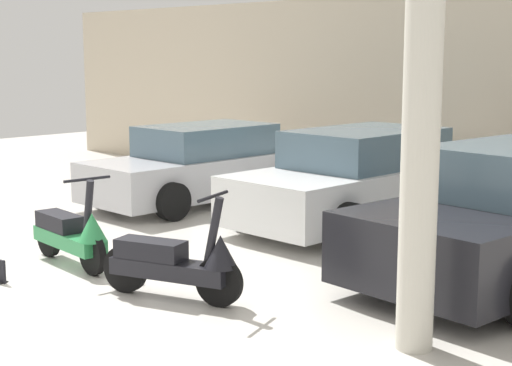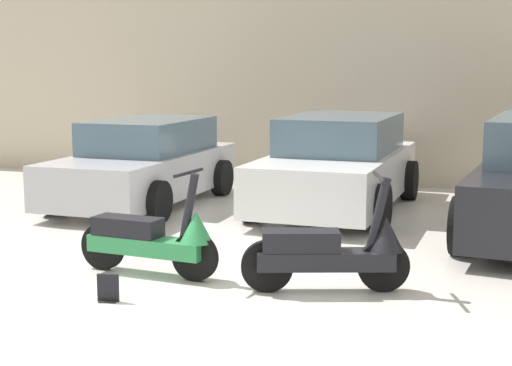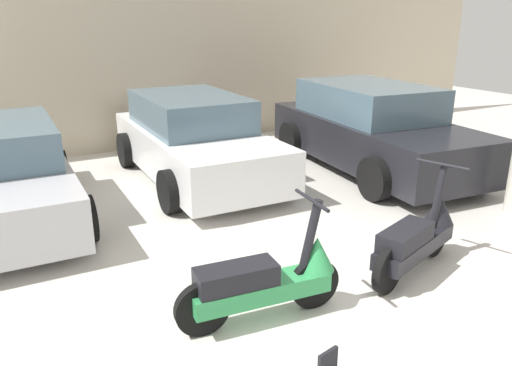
{
  "view_description": "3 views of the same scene",
  "coord_description": "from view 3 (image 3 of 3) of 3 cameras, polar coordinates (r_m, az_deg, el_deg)",
  "views": [
    {
      "loc": [
        7.4,
        -3.94,
        2.49
      ],
      "look_at": [
        1.07,
        2.72,
        0.97
      ],
      "focal_mm": 55.0,
      "sensor_mm": 36.0,
      "label": 1
    },
    {
      "loc": [
        3.02,
        -6.07,
        2.18
      ],
      "look_at": [
        0.23,
        2.64,
        0.77
      ],
      "focal_mm": 55.0,
      "sensor_mm": 36.0,
      "label": 2
    },
    {
      "loc": [
        -2.4,
        -2.33,
        2.65
      ],
      "look_at": [
        0.45,
        2.8,
        0.67
      ],
      "focal_mm": 35.0,
      "sensor_mm": 36.0,
      "label": 3
    }
  ],
  "objects": [
    {
      "name": "wall_back",
      "position": [
        10.46,
        -16.11,
        13.04
      ],
      "size": [
        19.6,
        0.12,
        3.51
      ],
      "primitive_type": "cube",
      "color": "beige",
      "rests_on": "ground_plane"
    },
    {
      "name": "car_rear_left",
      "position": [
        7.47,
        -26.97,
        0.8
      ],
      "size": [
        1.94,
        3.88,
        1.3
      ],
      "rotation": [
        0.0,
        0.0,
        -1.6
      ],
      "color": "#B7B7BC",
      "rests_on": "ground_plane"
    },
    {
      "name": "scooter_front_right",
      "position": [
        5.66,
        18.03,
        -5.8
      ],
      "size": [
        1.56,
        0.79,
        1.13
      ],
      "rotation": [
        0.0,
        0.0,
        0.32
      ],
      "color": "black",
      "rests_on": "ground_plane"
    },
    {
      "name": "scooter_front_left",
      "position": [
        4.57,
        1.37,
        -10.97
      ],
      "size": [
        1.6,
        0.57,
        1.11
      ],
      "rotation": [
        0.0,
        0.0,
        -0.1
      ],
      "color": "black",
      "rests_on": "ground_plane"
    },
    {
      "name": "car_rear_right",
      "position": [
        9.21,
        13.17,
        6.02
      ],
      "size": [
        2.45,
        4.56,
        1.5
      ],
      "rotation": [
        0.0,
        0.0,
        -1.67
      ],
      "color": "black",
      "rests_on": "ground_plane"
    },
    {
      "name": "car_rear_center",
      "position": [
        8.47,
        -7.03,
        4.94
      ],
      "size": [
        2.08,
        4.15,
        1.39
      ],
      "rotation": [
        0.0,
        0.0,
        -1.6
      ],
      "color": "white",
      "rests_on": "ground_plane"
    }
  ]
}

